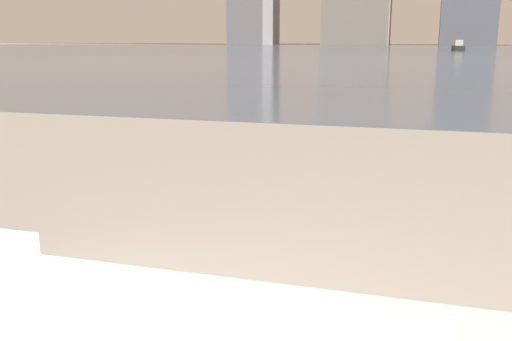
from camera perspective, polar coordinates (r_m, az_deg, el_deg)
harbor_water at (r=62.17m, az=16.29°, el=11.48°), size 180.00×110.00×0.01m
harbor_boat_1 at (r=59.49m, az=19.58°, el=11.57°), size 1.15×2.81×1.03m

